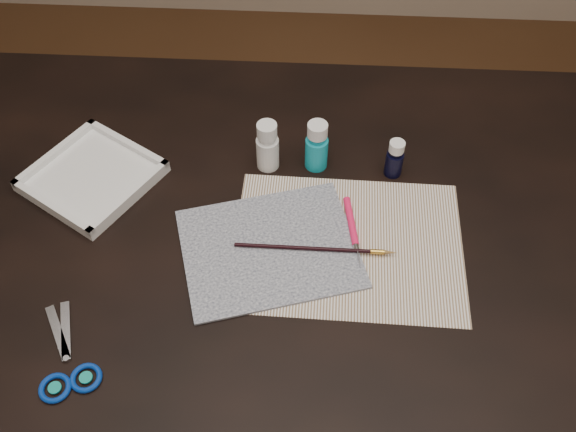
# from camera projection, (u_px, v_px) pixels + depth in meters

# --- Properties ---
(ground) EXTENTS (3.50, 3.50, 0.02)m
(ground) POSITION_uv_depth(u_px,v_px,m) (288.00, 411.00, 1.65)
(ground) COLOR #422614
(ground) RESTS_ON ground
(table) EXTENTS (1.30, 0.90, 0.75)m
(table) POSITION_uv_depth(u_px,v_px,m) (288.00, 341.00, 1.35)
(table) COLOR black
(table) RESTS_ON ground
(paper) EXTENTS (0.38, 0.29, 0.00)m
(paper) POSITION_uv_depth(u_px,v_px,m) (348.00, 245.00, 1.05)
(paper) COLOR white
(paper) RESTS_ON table
(canvas) EXTENTS (0.33, 0.29, 0.00)m
(canvas) POSITION_uv_depth(u_px,v_px,m) (269.00, 248.00, 1.04)
(canvas) COLOR black
(canvas) RESTS_ON paper
(paint_bottle_white) EXTENTS (0.04, 0.04, 0.10)m
(paint_bottle_white) POSITION_uv_depth(u_px,v_px,m) (267.00, 146.00, 1.12)
(paint_bottle_white) COLOR silver
(paint_bottle_white) RESTS_ON table
(paint_bottle_cyan) EXTENTS (0.05, 0.05, 0.10)m
(paint_bottle_cyan) POSITION_uv_depth(u_px,v_px,m) (317.00, 145.00, 1.12)
(paint_bottle_cyan) COLOR #12A0B7
(paint_bottle_cyan) RESTS_ON table
(paint_bottle_navy) EXTENTS (0.03, 0.03, 0.08)m
(paint_bottle_navy) POSITION_uv_depth(u_px,v_px,m) (395.00, 158.00, 1.12)
(paint_bottle_navy) COLOR black
(paint_bottle_navy) RESTS_ON table
(paintbrush) EXTENTS (0.26, 0.01, 0.01)m
(paintbrush) POSITION_uv_depth(u_px,v_px,m) (316.00, 249.00, 1.03)
(paintbrush) COLOR black
(paintbrush) RESTS_ON canvas
(craft_knife) EXTENTS (0.03, 0.15, 0.01)m
(craft_knife) POSITION_uv_depth(u_px,v_px,m) (353.00, 233.00, 1.05)
(craft_knife) COLOR #FF1B58
(craft_knife) RESTS_ON paper
(scissors) EXTENTS (0.17, 0.20, 0.01)m
(scissors) POSITION_uv_depth(u_px,v_px,m) (60.00, 351.00, 0.92)
(scissors) COLOR silver
(scissors) RESTS_ON table
(palette_tray) EXTENTS (0.27, 0.27, 0.02)m
(palette_tray) POSITION_uv_depth(u_px,v_px,m) (92.00, 176.00, 1.12)
(palette_tray) COLOR white
(palette_tray) RESTS_ON table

